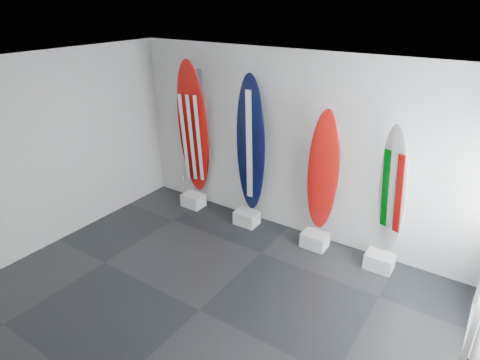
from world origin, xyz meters
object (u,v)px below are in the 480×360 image
Objects in this scene: surfboard_usa at (193,130)px; surfboard_italy at (393,191)px; surfboard_navy at (251,146)px; surfboard_swiss at (323,173)px.

surfboard_italy is (3.56, 0.00, -0.27)m from surfboard_usa.
surfboard_swiss is (1.30, 0.00, -0.18)m from surfboard_navy.
surfboard_swiss is at bearing -1.68° from surfboard_navy.
surfboard_usa is 3.57m from surfboard_italy.
surfboard_swiss is 1.04m from surfboard_italy.
surfboard_italy is at bearing -1.68° from surfboard_navy.
surfboard_usa is at bearing -158.31° from surfboard_italy.
surfboard_navy reaches higher than surfboard_swiss.
surfboard_navy is at bearing -158.31° from surfboard_italy.
surfboard_swiss is at bearing -14.47° from surfboard_usa.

